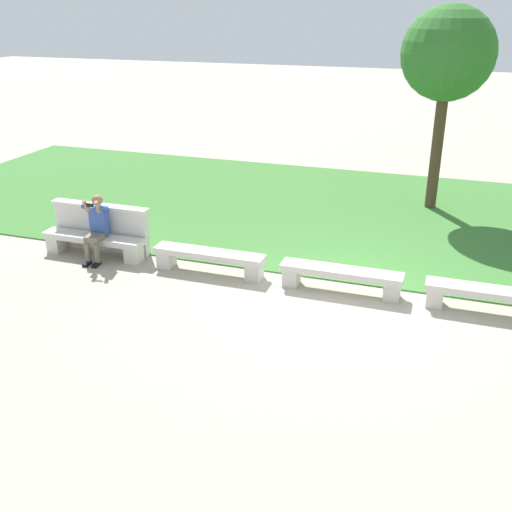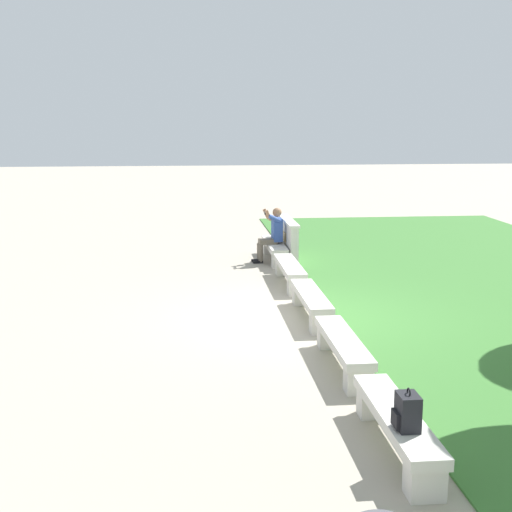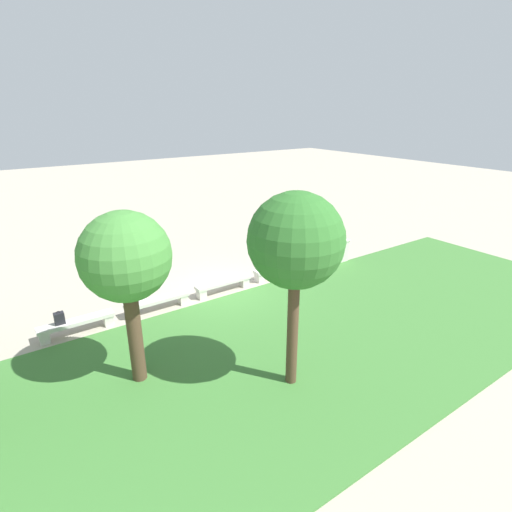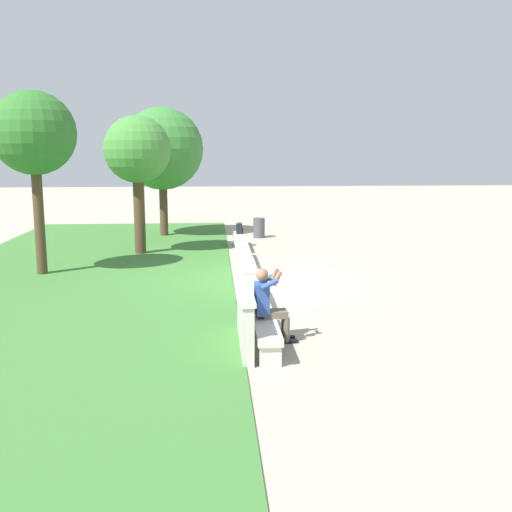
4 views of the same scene
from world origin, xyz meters
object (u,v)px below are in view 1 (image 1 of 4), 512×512
(bench_near, at_px, (209,258))
(bench_mid, at_px, (341,276))
(bench_far, at_px, (493,297))
(tree_right_background, at_px, (448,55))
(bench_main, at_px, (94,242))
(person_photographer, at_px, (97,225))

(bench_near, distance_m, bench_mid, 2.56)
(bench_mid, bearing_deg, bench_near, 180.00)
(bench_far, distance_m, tree_right_background, 6.56)
(bench_main, relative_size, tree_right_background, 0.45)
(bench_mid, height_order, person_photographer, person_photographer)
(bench_main, xyz_separation_m, tree_right_background, (6.34, 5.46, 3.39))
(bench_main, height_order, bench_mid, same)
(bench_main, xyz_separation_m, bench_near, (2.56, 0.00, 0.00))
(bench_main, xyz_separation_m, bench_mid, (5.12, 0.00, 0.00))
(bench_main, distance_m, bench_near, 2.56)
(bench_mid, bearing_deg, tree_right_background, 77.43)
(bench_near, height_order, bench_mid, same)
(bench_near, xyz_separation_m, tree_right_background, (3.78, 5.46, 3.39))
(bench_far, xyz_separation_m, person_photographer, (-7.50, -0.08, 0.43))
(bench_main, height_order, person_photographer, person_photographer)
(bench_near, bearing_deg, tree_right_background, 55.33)
(bench_main, distance_m, bench_mid, 5.12)
(bench_main, bearing_deg, bench_near, 0.00)
(bench_far, bearing_deg, bench_near, 180.00)
(tree_right_background, bearing_deg, bench_mid, -102.57)
(bench_near, xyz_separation_m, person_photographer, (-2.38, -0.08, 0.43))
(bench_near, xyz_separation_m, bench_far, (5.12, 0.00, 0.00))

